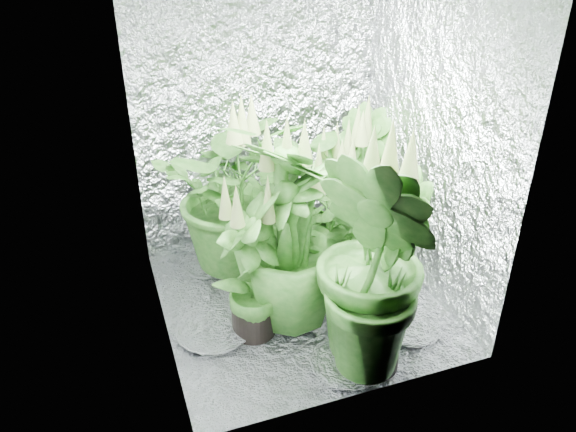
% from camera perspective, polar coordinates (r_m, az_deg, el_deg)
% --- Properties ---
extents(ground, '(1.60, 1.60, 0.00)m').
position_cam_1_polar(ground, '(3.47, 1.12, -8.67)').
color(ground, white).
rests_on(ground, ground).
extents(walls, '(1.62, 1.62, 2.00)m').
position_cam_1_polar(walls, '(2.97, 1.30, 6.85)').
color(walls, white).
rests_on(walls, ground).
extents(plant_a, '(1.15, 1.15, 1.18)m').
position_cam_1_polar(plant_a, '(3.54, -5.23, 2.68)').
color(plant_a, black).
rests_on(plant_a, ground).
extents(plant_b, '(0.64, 0.64, 0.96)m').
position_cam_1_polar(plant_b, '(3.59, 4.83, 0.75)').
color(plant_b, black).
rests_on(plant_b, ground).
extents(plant_c, '(0.56, 0.56, 1.05)m').
position_cam_1_polar(plant_c, '(3.85, 6.98, 3.41)').
color(plant_c, black).
rests_on(plant_c, ground).
extents(plant_d, '(0.87, 0.87, 1.20)m').
position_cam_1_polar(plant_d, '(3.04, 0.25, -1.93)').
color(plant_d, black).
rests_on(plant_d, ground).
extents(plant_e, '(0.94, 0.94, 0.99)m').
position_cam_1_polar(plant_e, '(3.34, 4.62, -0.83)').
color(plant_e, black).
rests_on(plant_e, ground).
extents(plant_f, '(0.58, 0.58, 0.95)m').
position_cam_1_polar(plant_f, '(3.00, -3.70, -5.21)').
color(plant_f, black).
rests_on(plant_f, ground).
extents(plant_g, '(0.68, 0.68, 1.32)m').
position_cam_1_polar(plant_g, '(2.72, 9.01, -4.88)').
color(plant_g, black).
rests_on(plant_g, ground).
extents(circulation_fan, '(0.16, 0.33, 0.38)m').
position_cam_1_polar(circulation_fan, '(3.81, 7.87, -2.31)').
color(circulation_fan, black).
rests_on(circulation_fan, ground).
extents(plant_label, '(0.05, 0.05, 0.08)m').
position_cam_1_polar(plant_label, '(2.91, 10.02, -10.23)').
color(plant_label, white).
rests_on(plant_label, plant_g).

